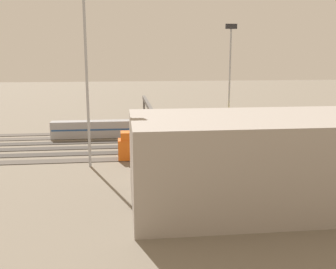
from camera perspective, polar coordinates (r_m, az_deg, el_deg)
ground_plane at (r=85.89m, az=4.14°, el=-1.14°), size 400.00×400.00×0.00m
track_bed_0 at (r=97.92m, az=2.77°, el=0.49°), size 140.00×2.80×0.12m
track_bed_1 at (r=93.09m, az=3.28°, el=-0.10°), size 140.00×2.80×0.12m
track_bed_2 at (r=88.28m, az=3.84°, el=-0.75°), size 140.00×2.80×0.12m
track_bed_3 at (r=83.49m, az=4.46°, el=-1.47°), size 140.00×2.80×0.12m
track_bed_4 at (r=78.72m, az=5.16°, el=-2.28°), size 140.00×2.80×0.12m
track_bed_5 at (r=73.99m, az=5.96°, el=-3.20°), size 140.00×2.80×0.12m
train_on_track_0 at (r=99.27m, az=7.60°, el=1.78°), size 10.00×3.00×5.00m
train_on_track_1 at (r=96.72m, az=12.59°, el=1.25°), size 95.60×3.06×3.80m
train_on_track_5 at (r=71.84m, az=-3.46°, el=-1.88°), size 10.00×3.00×5.00m
light_mast_0 at (r=100.96m, az=8.97°, el=10.22°), size 2.80×0.70×26.09m
light_mast_1 at (r=66.18m, az=-11.85°, el=12.57°), size 2.80×0.70×32.64m
signal_gantry at (r=83.22m, az=-2.92°, el=3.75°), size 0.70×30.00×8.80m
maintenance_shed at (r=52.51m, az=18.01°, el=-3.51°), size 41.54×16.46×11.33m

